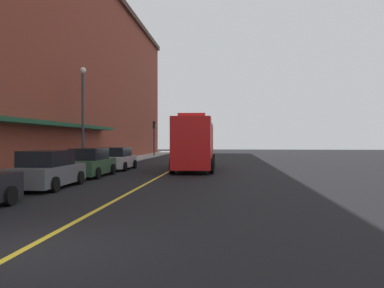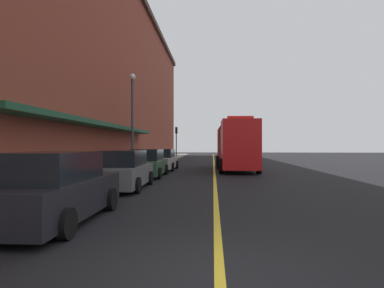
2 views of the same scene
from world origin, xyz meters
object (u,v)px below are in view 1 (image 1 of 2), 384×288
Objects in this scene: parked_car_1 at (48,170)px; parking_meter_2 at (70,158)px; fire_truck at (195,144)px; street_lamp_left at (83,107)px; parked_car_2 at (90,163)px; traffic_light_near at (154,132)px; parked_car_3 at (116,159)px.

parked_car_1 is 3.53× the size of parking_meter_2.
street_lamp_left reaches higher than fire_truck.
parking_meter_2 is at bearing -80.80° from street_lamp_left.
parked_car_2 is 27.00m from traffic_light_near.
traffic_light_near reaches higher than fire_truck.
parked_car_1 is at bearing -179.52° from parked_car_3.
fire_truck is (5.59, 5.69, 1.03)m from parked_car_2.
parked_car_2 is (-0.05, 5.44, -0.00)m from parked_car_1.
fire_truck is 2.20× the size of traffic_light_near.
parked_car_2 is 5.29m from parked_car_3.
parked_car_1 is 12.47m from fire_truck.
parked_car_3 is 5.68m from fire_truck.
fire_truck is (5.54, 11.12, 1.02)m from parked_car_1.
traffic_light_near is at bearing 1.31° from parked_car_1.
street_lamp_left is at bearing -79.42° from fire_truck.
parked_car_3 is at bearing -87.13° from fire_truck.
fire_truck reaches higher than parking_meter_2.
parked_car_3 is at bearing 30.63° from street_lamp_left.
parked_car_3 is (0.02, 5.29, -0.02)m from parked_car_2.
fire_truck is 7.11× the size of parking_meter_2.
traffic_light_near is at bearing 88.33° from street_lamp_left.
parked_car_2 is at bearing -45.68° from fire_truck.
fire_truck is 22.31m from traffic_light_near.
parking_meter_2 is (-1.38, 0.41, 0.29)m from parked_car_2.
traffic_light_near is (0.66, 22.75, -1.24)m from street_lamp_left.
parked_car_1 is 32.41m from traffic_light_near.
street_lamp_left is (-1.99, -1.18, 3.64)m from parked_car_3.
parked_car_3 is 3.33× the size of parking_meter_2.
traffic_light_near is (-6.90, 21.17, 1.35)m from fire_truck.
parked_car_3 is 0.47× the size of fire_truck.
parked_car_2 is at bearing -87.20° from traffic_light_near.
parked_car_2 is 0.49× the size of fire_truck.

